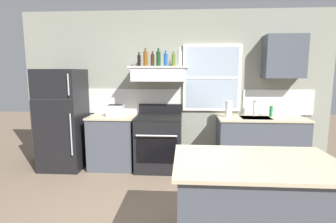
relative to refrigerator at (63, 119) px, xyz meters
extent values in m
cube|color=gray|center=(1.90, 0.39, 0.50)|extent=(5.40, 0.06, 2.70)
cube|color=silver|center=(0.75, 0.35, 0.28)|extent=(2.50, 0.02, 0.44)
cube|color=silver|center=(3.70, 0.35, 0.28)|extent=(1.20, 0.02, 0.44)
cube|color=white|center=(2.55, 0.34, 0.70)|extent=(1.00, 0.04, 1.15)
cube|color=#9EADBC|center=(2.55, 0.33, 0.70)|extent=(0.90, 0.01, 1.05)
cube|color=white|center=(2.55, 0.32, 0.70)|extent=(0.90, 0.02, 0.04)
cube|color=black|center=(0.00, 0.00, 0.00)|extent=(0.70, 0.68, 1.70)
cube|color=#333333|center=(0.00, -0.34, 0.38)|extent=(0.69, 0.00, 0.01)
cylinder|color=#A5A8AD|center=(0.30, -0.37, -0.17)|extent=(0.02, 0.02, 0.67)
cylinder|color=#A5A8AD|center=(0.30, -0.37, 0.61)|extent=(0.02, 0.02, 0.33)
cube|color=#474C56|center=(0.85, 0.06, -0.41)|extent=(0.76, 0.60, 0.88)
cube|color=#C6B793|center=(0.85, 0.06, 0.05)|extent=(0.79, 0.63, 0.03)
cube|color=silver|center=(0.91, 0.04, 0.16)|extent=(0.28, 0.20, 0.19)
cube|color=black|center=(0.91, 0.04, 0.25)|extent=(0.24, 0.16, 0.01)
cube|color=black|center=(0.77, 0.04, 0.19)|extent=(0.02, 0.03, 0.02)
cube|color=black|center=(1.65, 0.02, -0.41)|extent=(0.76, 0.64, 0.87)
cube|color=black|center=(1.65, 0.02, 0.04)|extent=(0.76, 0.64, 0.04)
cube|color=black|center=(1.65, 0.31, 0.15)|extent=(0.76, 0.06, 0.18)
cube|color=black|center=(1.65, -0.30, -0.43)|extent=(0.65, 0.01, 0.40)
cylinder|color=silver|center=(1.65, -0.34, -0.18)|extent=(0.65, 0.03, 0.03)
cube|color=silver|center=(1.65, 0.12, 0.76)|extent=(0.88, 0.48, 0.22)
cube|color=#262628|center=(1.65, -0.10, 0.68)|extent=(0.75, 0.02, 0.04)
cube|color=white|center=(1.65, 0.12, 0.88)|extent=(0.96, 0.52, 0.02)
cylinder|color=black|center=(1.31, 0.18, 0.99)|extent=(0.06, 0.06, 0.19)
cylinder|color=black|center=(1.31, 0.18, 1.11)|extent=(0.02, 0.02, 0.05)
cylinder|color=brown|center=(1.42, 0.13, 1.02)|extent=(0.07, 0.07, 0.24)
cylinder|color=brown|center=(1.42, 0.13, 1.17)|extent=(0.03, 0.03, 0.06)
cylinder|color=#381E0F|center=(1.54, 0.12, 1.00)|extent=(0.06, 0.06, 0.20)
cylinder|color=#381E0F|center=(1.54, 0.12, 1.12)|extent=(0.03, 0.03, 0.05)
cylinder|color=#143819|center=(1.64, 0.08, 1.01)|extent=(0.07, 0.07, 0.23)
cylinder|color=#143819|center=(1.64, 0.08, 1.16)|extent=(0.03, 0.03, 0.06)
cylinder|color=#1E478C|center=(1.76, 0.09, 1.00)|extent=(0.07, 0.07, 0.20)
cylinder|color=#1E478C|center=(1.76, 0.09, 1.13)|extent=(0.03, 0.03, 0.05)
cylinder|color=#4C601E|center=(1.89, 0.12, 0.99)|extent=(0.06, 0.06, 0.20)
cylinder|color=#4C601E|center=(1.89, 0.12, 1.12)|extent=(0.03, 0.03, 0.05)
cylinder|color=silver|center=(1.99, 0.15, 1.02)|extent=(0.06, 0.06, 0.25)
cylinder|color=silver|center=(1.99, 0.15, 1.18)|extent=(0.03, 0.03, 0.06)
cube|color=#474C56|center=(3.35, 0.06, -0.41)|extent=(1.40, 0.60, 0.88)
cube|color=#C6B793|center=(3.35, 0.06, 0.05)|extent=(1.43, 0.63, 0.03)
cube|color=#B7BABC|center=(3.25, 0.04, 0.06)|extent=(0.48, 0.36, 0.01)
cylinder|color=silver|center=(3.25, 0.18, 0.20)|extent=(0.03, 0.03, 0.28)
cylinder|color=silver|center=(3.25, 0.10, 0.32)|extent=(0.02, 0.16, 0.02)
cylinder|color=white|center=(2.81, 0.06, 0.20)|extent=(0.11, 0.11, 0.27)
cylinder|color=#268C3F|center=(3.53, 0.16, 0.15)|extent=(0.06, 0.06, 0.18)
cube|color=#474C56|center=(2.70, -2.11, -0.41)|extent=(1.32, 0.82, 0.88)
cube|color=#C6B793|center=(2.70, -2.11, 0.05)|extent=(1.40, 0.90, 0.03)
cube|color=#474C56|center=(3.70, 0.20, 1.05)|extent=(0.64, 0.32, 0.70)
camera|label=1|loc=(2.09, -4.27, 0.80)|focal=27.94mm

